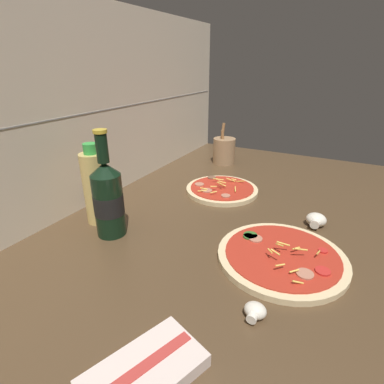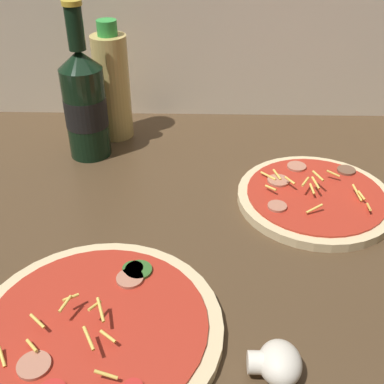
{
  "view_description": "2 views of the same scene",
  "coord_description": "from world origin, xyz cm",
  "views": [
    {
      "loc": [
        -66.36,
        -22.66,
        43.57
      ],
      "look_at": [
        -1.03,
        11.9,
        11.32
      ],
      "focal_mm": 28.0,
      "sensor_mm": 36.0,
      "label": 1
    },
    {
      "loc": [
        4.03,
        -50.33,
        46.26
      ],
      "look_at": [
        2.6,
        6.13,
        8.32
      ],
      "focal_mm": 45.0,
      "sensor_mm": 36.0,
      "label": 2
    }
  ],
  "objects": [
    {
      "name": "mushroom_right",
      "position": [
        11.96,
        -19.1,
        4.36
      ],
      "size": [
        5.57,
        5.3,
        3.71
      ],
      "color": "white",
      "rests_on": "counter_slab"
    },
    {
      "name": "beer_bottle",
      "position": [
        -16.6,
        27.21,
        12.52
      ],
      "size": [
        7.48,
        7.48,
        27.09
      ],
      "color": "black",
      "rests_on": "counter_slab"
    },
    {
      "name": "pizza_near",
      "position": [
        -7.6,
        -14.35,
        3.34
      ],
      "size": [
        28.6,
        28.6,
        4.39
      ],
      "color": "beige",
      "rests_on": "counter_slab"
    },
    {
      "name": "counter_slab",
      "position": [
        0.0,
        0.0,
        1.25
      ],
      "size": [
        160.0,
        90.0,
        2.5
      ],
      "color": "#4C3823",
      "rests_on": "ground"
    },
    {
      "name": "oil_bottle",
      "position": [
        -13.01,
        34.88,
        12.68
      ],
      "size": [
        6.52,
        6.52,
        22.15
      ],
      "color": "#D6B766",
      "rests_on": "counter_slab"
    },
    {
      "name": "pizza_far",
      "position": [
        21.8,
        12.46,
        3.36
      ],
      "size": [
        24.38,
        24.38,
        4.57
      ],
      "color": "beige",
      "rests_on": "counter_slab"
    }
  ]
}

